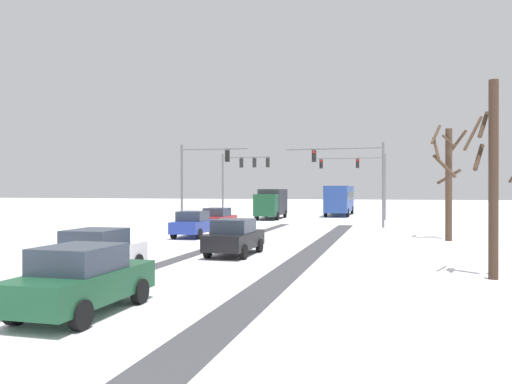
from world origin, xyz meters
The scene contains 16 objects.
wheel_track_left_lane centered at (-0.51, 16.82, 0.00)m, with size 0.76×37.00×0.01m, color #424247.
wheel_track_right_lane centered at (4.62, 16.82, 0.00)m, with size 1.19×37.00×0.01m, color #424247.
sidewalk_kerb_right centered at (9.08, 15.14, 0.06)m, with size 4.00×37.00×0.12m, color white.
traffic_signal_far_left centered at (-5.77, 39.66, 4.75)m, with size 4.86×0.38×6.50m.
traffic_signal_far_right centered at (5.37, 43.60, 4.67)m, with size 6.65×0.42×6.50m.
traffic_signal_near_right centered at (5.52, 31.68, 4.51)m, with size 7.53×0.38×6.50m.
traffic_signal_near_left centered at (-6.23, 29.71, 4.39)m, with size 5.40×0.53×6.50m.
car_red_lead centered at (-4.03, 27.75, 0.82)m, with size 1.84×4.10×1.62m.
car_blue_second centered at (-3.62, 22.05, 0.82)m, with size 1.96×4.16×1.62m.
car_black_third centered at (1.42, 14.47, 0.82)m, with size 1.87×4.12×1.62m.
car_white_fourth centered at (-1.30, 7.80, 0.82)m, with size 1.95×4.16×1.62m.
car_dark_green_fifth centered at (1.15, 3.32, 0.82)m, with size 1.84×4.10×1.62m.
bus_oncoming centered at (2.54, 51.55, 1.99)m, with size 2.73×11.02×3.38m.
box_truck_delivery centered at (-3.50, 42.75, 1.63)m, with size 2.54×7.49×3.02m.
bare_tree_sidewalk_near centered at (11.42, 10.85, 3.40)m, with size 1.84×1.66×6.53m.
bare_tree_sidewalk_mid centered at (11.38, 23.69, 3.65)m, with size 2.04×1.98×6.80m.
Camera 1 is at (8.18, -7.07, 2.92)m, focal length 35.33 mm.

